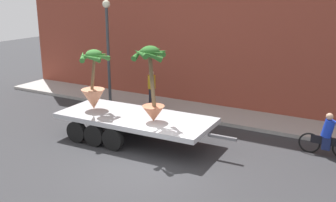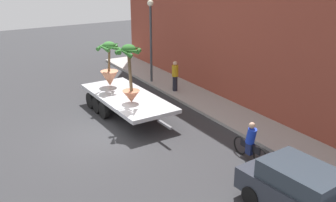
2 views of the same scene
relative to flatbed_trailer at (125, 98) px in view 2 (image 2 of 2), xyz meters
The scene contains 10 objects.
ground_plane 2.76m from the flatbed_trailer, 45.03° to the right, with size 60.00×60.00×0.00m, color #2D2D30.
sidewalk 4.67m from the flatbed_trailer, 66.14° to the left, with size 24.00×2.20×0.15m, color #A39E99.
building_facade 7.47m from the flatbed_trailer, 72.49° to the left, with size 24.00×1.20×9.82m, color brown.
flatbed_trailer is the anchor object (origin of this frame).
potted_palm_rear 1.92m from the flatbed_trailer, ahead, with size 1.23×1.29×2.67m.
potted_palm_middle 1.99m from the flatbed_trailer, behind, with size 1.22×1.32×2.33m.
cyclist 6.97m from the flatbed_trailer, 17.11° to the left, with size 1.84×0.34×1.54m.
parked_car 10.12m from the flatbed_trailer, ahead, with size 4.16×2.05×1.58m.
pedestrian_near_gate 3.95m from the flatbed_trailer, 109.56° to the left, with size 0.36×0.36×1.71m.
street_lamp 5.52m from the flatbed_trailer, 136.00° to the left, with size 0.36×0.36×4.83m.
Camera 2 is at (14.26, -5.39, 7.10)m, focal length 41.05 mm.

